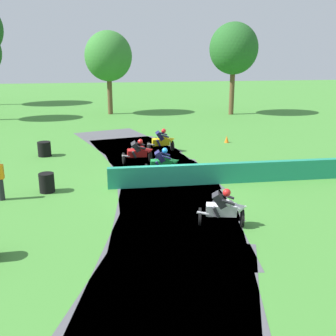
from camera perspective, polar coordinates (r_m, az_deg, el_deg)
ground_plane at (r=17.56m, az=-0.17°, el=-2.49°), size 120.00×120.00×0.00m
track_asphalt at (r=17.48m, az=-2.34°, el=-2.58°), size 7.38×27.55×0.01m
safety_barrier at (r=18.93m, az=16.09°, el=-0.32°), size 15.77×0.48×0.90m
motorcycle_lead_white at (r=13.48m, az=7.84°, el=-5.60°), size 1.70×1.04×1.43m
motorcycle_chase_green at (r=18.69m, az=-0.69°, el=0.77°), size 1.69×0.73×1.43m
motorcycle_trailing_red at (r=20.87m, az=-4.13°, el=2.30°), size 1.68×0.90×1.42m
motorcycle_fourth_yellow at (r=23.29m, az=-0.83°, el=3.86°), size 1.68×0.86×1.43m
tire_stack_mid_a at (r=17.39m, az=-16.65°, el=-1.99°), size 0.62×0.62×0.80m
tire_stack_mid_b at (r=23.40m, az=-16.97°, el=2.57°), size 0.71×0.71×0.80m
track_marshal at (r=16.95m, az=-22.54°, el=-1.55°), size 0.34×0.24×1.63m
traffic_cone at (r=26.02m, az=8.24°, el=4.03°), size 0.28×0.28×0.44m
tree_far_left at (r=37.68m, az=-8.37°, el=15.24°), size 4.18×4.18×7.34m
tree_mid_rise at (r=37.54m, az=9.21°, el=16.18°), size 4.26×4.26×8.03m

